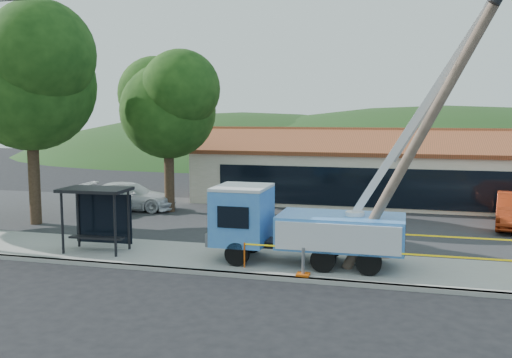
{
  "coord_description": "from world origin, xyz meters",
  "views": [
    {
      "loc": [
        5.78,
        -16.11,
        5.63
      ],
      "look_at": [
        0.13,
        5.0,
        3.06
      ],
      "focal_mm": 40.0,
      "sensor_mm": 36.0,
      "label": 1
    }
  ],
  "objects_px": {
    "bus_shelter": "(98,205)",
    "car_silver": "(114,214)",
    "leaning_pole": "(435,110)",
    "car_white": "(130,211)",
    "utility_truck": "(303,221)"
  },
  "relations": [
    {
      "from": "bus_shelter",
      "to": "car_white",
      "type": "distance_m",
      "value": 10.05
    },
    {
      "from": "bus_shelter",
      "to": "car_silver",
      "type": "bearing_deg",
      "value": 112.41
    },
    {
      "from": "bus_shelter",
      "to": "car_silver",
      "type": "distance_m",
      "value": 9.39
    },
    {
      "from": "bus_shelter",
      "to": "car_white",
      "type": "relative_size",
      "value": 0.51
    },
    {
      "from": "leaning_pole",
      "to": "car_white",
      "type": "distance_m",
      "value": 19.41
    },
    {
      "from": "leaning_pole",
      "to": "bus_shelter",
      "type": "xyz_separation_m",
      "value": [
        -12.61,
        0.1,
        -3.71
      ]
    },
    {
      "from": "utility_truck",
      "to": "car_silver",
      "type": "xyz_separation_m",
      "value": [
        -12.08,
        8.04,
        -1.7
      ]
    },
    {
      "from": "leaning_pole",
      "to": "car_white",
      "type": "xyz_separation_m",
      "value": [
        -16.04,
        9.34,
        -5.71
      ]
    },
    {
      "from": "utility_truck",
      "to": "car_white",
      "type": "relative_size",
      "value": 1.96
    },
    {
      "from": "utility_truck",
      "to": "bus_shelter",
      "type": "height_order",
      "value": "utility_truck"
    },
    {
      "from": "utility_truck",
      "to": "bus_shelter",
      "type": "distance_m",
      "value": 8.18
    },
    {
      "from": "leaning_pole",
      "to": "bus_shelter",
      "type": "distance_m",
      "value": 13.14
    },
    {
      "from": "car_silver",
      "to": "car_white",
      "type": "distance_m",
      "value": 1.05
    },
    {
      "from": "utility_truck",
      "to": "car_silver",
      "type": "bearing_deg",
      "value": 146.36
    },
    {
      "from": "car_white",
      "to": "leaning_pole",
      "type": "bearing_deg",
      "value": -124.96
    }
  ]
}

